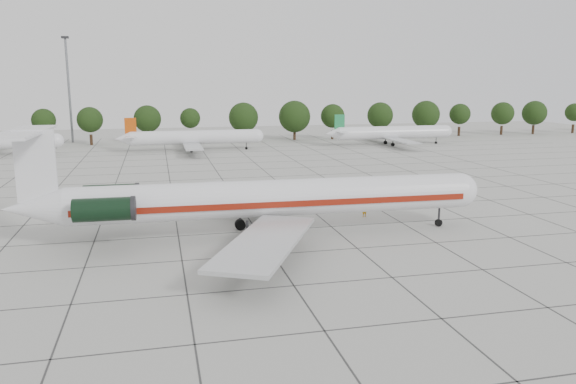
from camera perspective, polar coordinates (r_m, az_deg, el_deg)
The scene contains 8 objects.
ground at distance 58.05m, azimuth -3.16°, elevation -4.00°, with size 260.00×260.00×0.00m, color #ADADA6.
apron_joints at distance 72.45m, azimuth -5.23°, elevation -0.91°, with size 170.00×170.00×0.02m, color #383838.
main_airliner at distance 55.12m, azimuth -3.88°, elevation -0.68°, with size 46.92×36.86×10.99m.
ground_crew at distance 64.32m, azimuth 7.76°, elevation -1.78°, with size 0.62×0.41×1.70m, color #C88A0B.
bg_airliner_c at distance 124.08m, azimuth -9.50°, elevation 5.47°, with size 28.24×27.20×7.40m.
bg_airliner_d at distance 135.85m, azimuth 10.58°, elevation 5.93°, with size 28.24×27.20×7.40m.
tree_line at distance 140.47m, azimuth -14.09°, elevation 7.22°, with size 249.86×8.44×10.22m.
floodlight_mast at distance 148.55m, azimuth -21.40°, elevation 10.20°, with size 1.60×1.60×25.45m.
Camera 1 is at (-9.62, -55.14, 15.40)m, focal length 35.00 mm.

